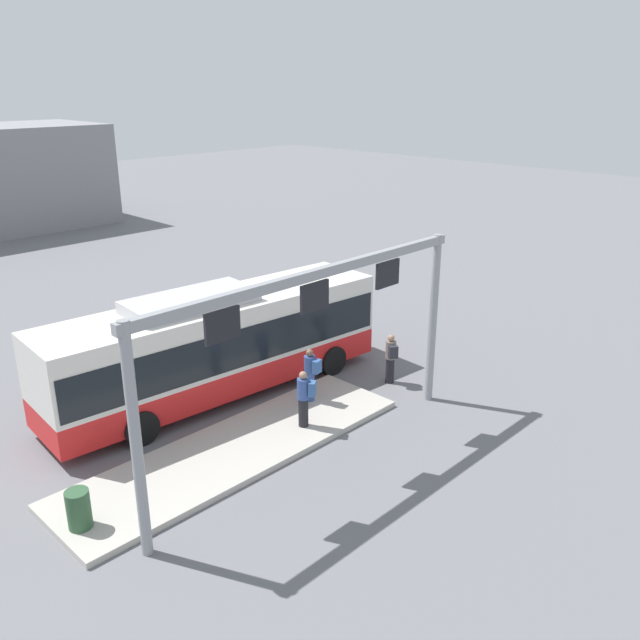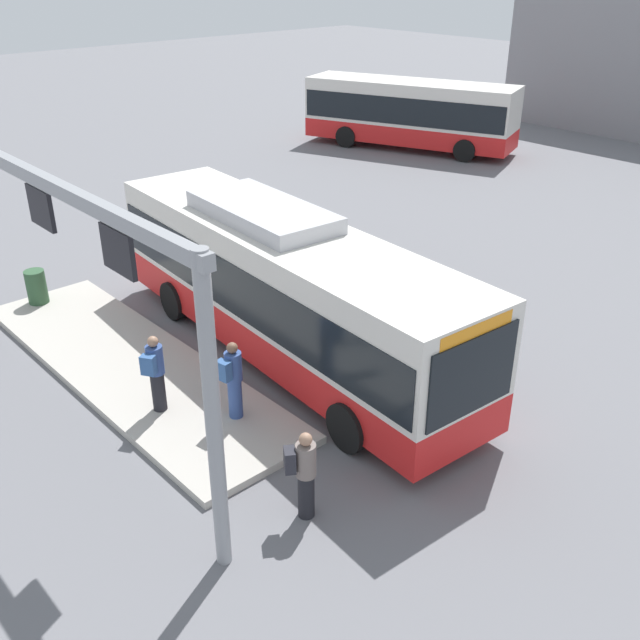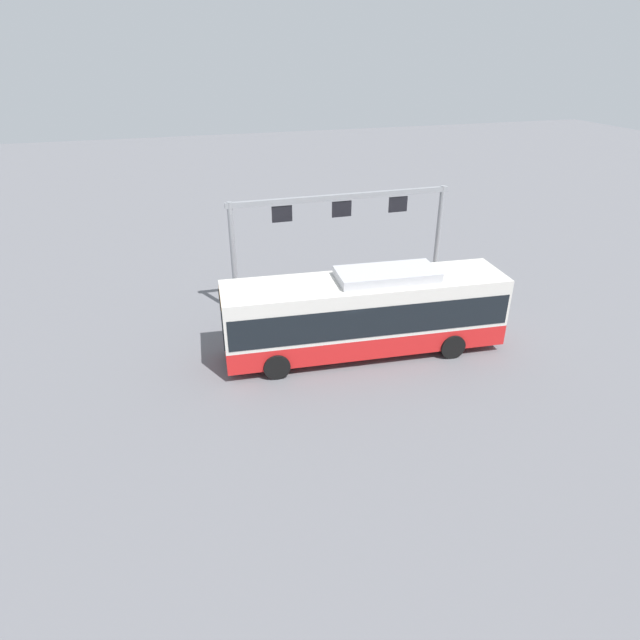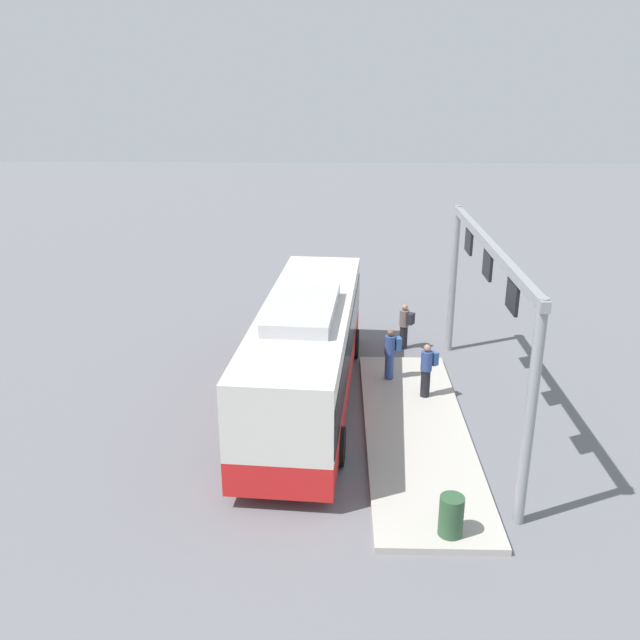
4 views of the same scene
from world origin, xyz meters
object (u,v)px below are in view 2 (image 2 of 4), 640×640
at_px(bus_background_left, 410,110).
at_px(person_waiting_near, 233,379).
at_px(person_waiting_mid, 155,372).
at_px(bus_main, 285,283).
at_px(trash_bin, 36,287).
at_px(person_boarding, 304,473).

height_order(bus_background_left, person_waiting_near, bus_background_left).
distance_m(bus_background_left, person_waiting_mid, 23.75).
relative_size(bus_main, trash_bin, 12.39).
bearing_deg(bus_main, bus_background_left, 128.11).
xyz_separation_m(bus_background_left, person_waiting_mid, (11.64, -20.69, -0.73)).
height_order(person_boarding, trash_bin, person_boarding).
height_order(bus_main, bus_background_left, bus_main).
xyz_separation_m(bus_background_left, person_waiting_near, (12.87, -19.70, -0.73)).
xyz_separation_m(bus_main, bus_background_left, (-11.39, 17.12, -0.03)).
bearing_deg(person_waiting_near, bus_background_left, 22.79).
bearing_deg(person_boarding, person_waiting_mid, 126.79).
bearing_deg(person_boarding, bus_main, 86.32).
xyz_separation_m(person_waiting_mid, trash_bin, (-6.55, 0.28, -0.44)).
xyz_separation_m(person_waiting_near, person_waiting_mid, (-1.23, -0.99, 0.00)).
relative_size(person_waiting_near, person_waiting_mid, 1.00).
relative_size(bus_background_left, trash_bin, 11.26).
distance_m(person_boarding, person_waiting_mid, 4.17).
distance_m(bus_main, trash_bin, 7.21).
height_order(person_boarding, person_waiting_mid, person_waiting_mid).
relative_size(person_waiting_near, trash_bin, 1.86).
xyz_separation_m(person_waiting_near, trash_bin, (-7.78, -0.71, -0.44)).
distance_m(bus_background_left, person_boarding, 25.84).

